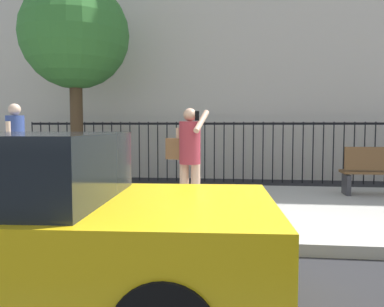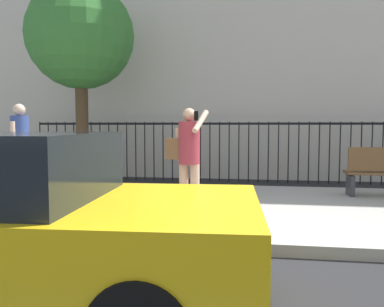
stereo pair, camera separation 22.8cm
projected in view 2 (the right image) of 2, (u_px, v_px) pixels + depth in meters
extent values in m
plane|color=black|center=(256.00, 256.00, 4.54)|extent=(60.00, 60.00, 0.00)
cube|color=#9E9B93|center=(254.00, 210.00, 6.71)|extent=(28.00, 4.40, 0.15)
cube|color=black|center=(254.00, 124.00, 10.25)|extent=(12.00, 0.04, 0.06)
cylinder|color=black|center=(40.00, 150.00, 11.19)|extent=(0.03, 0.03, 1.60)
cylinder|color=black|center=(49.00, 150.00, 11.15)|extent=(0.03, 0.03, 1.60)
cylinder|color=black|center=(57.00, 150.00, 11.11)|extent=(0.03, 0.03, 1.60)
cylinder|color=black|center=(66.00, 150.00, 11.08)|extent=(0.03, 0.03, 1.60)
cylinder|color=black|center=(74.00, 150.00, 11.04)|extent=(0.03, 0.03, 1.60)
cylinder|color=black|center=(83.00, 151.00, 11.00)|extent=(0.03, 0.03, 1.60)
cylinder|color=black|center=(92.00, 151.00, 10.96)|extent=(0.03, 0.03, 1.60)
cylinder|color=black|center=(100.00, 151.00, 10.93)|extent=(0.03, 0.03, 1.60)
cylinder|color=black|center=(109.00, 151.00, 10.89)|extent=(0.03, 0.03, 1.60)
cylinder|color=black|center=(118.00, 151.00, 10.85)|extent=(0.03, 0.03, 1.60)
cylinder|color=black|center=(127.00, 151.00, 10.81)|extent=(0.03, 0.03, 1.60)
cylinder|color=black|center=(136.00, 151.00, 10.77)|extent=(0.03, 0.03, 1.60)
cylinder|color=black|center=(145.00, 151.00, 10.74)|extent=(0.03, 0.03, 1.60)
cylinder|color=black|center=(154.00, 151.00, 10.70)|extent=(0.03, 0.03, 1.60)
cylinder|color=black|center=(163.00, 151.00, 10.66)|extent=(0.03, 0.03, 1.60)
cylinder|color=black|center=(172.00, 151.00, 10.62)|extent=(0.03, 0.03, 1.60)
cylinder|color=black|center=(182.00, 152.00, 10.59)|extent=(0.03, 0.03, 1.60)
cylinder|color=black|center=(191.00, 152.00, 10.55)|extent=(0.03, 0.03, 1.60)
cylinder|color=black|center=(200.00, 152.00, 10.51)|extent=(0.03, 0.03, 1.60)
cylinder|color=black|center=(210.00, 152.00, 10.47)|extent=(0.03, 0.03, 1.60)
cylinder|color=black|center=(219.00, 152.00, 10.43)|extent=(0.03, 0.03, 1.60)
cylinder|color=black|center=(229.00, 152.00, 10.40)|extent=(0.03, 0.03, 1.60)
cylinder|color=black|center=(239.00, 152.00, 10.36)|extent=(0.03, 0.03, 1.60)
cylinder|color=black|center=(249.00, 152.00, 10.32)|extent=(0.03, 0.03, 1.60)
cylinder|color=black|center=(258.00, 152.00, 10.28)|extent=(0.03, 0.03, 1.60)
cylinder|color=black|center=(268.00, 152.00, 10.25)|extent=(0.03, 0.03, 1.60)
cylinder|color=black|center=(278.00, 153.00, 10.21)|extent=(0.03, 0.03, 1.60)
cylinder|color=black|center=(288.00, 153.00, 10.17)|extent=(0.03, 0.03, 1.60)
cylinder|color=black|center=(299.00, 153.00, 10.13)|extent=(0.03, 0.03, 1.60)
cylinder|color=black|center=(309.00, 153.00, 10.09)|extent=(0.03, 0.03, 1.60)
cylinder|color=black|center=(319.00, 153.00, 10.06)|extent=(0.03, 0.03, 1.60)
cylinder|color=black|center=(329.00, 153.00, 10.02)|extent=(0.03, 0.03, 1.60)
cylinder|color=black|center=(340.00, 153.00, 9.98)|extent=(0.03, 0.03, 1.60)
cylinder|color=black|center=(350.00, 153.00, 9.94)|extent=(0.03, 0.03, 1.60)
cylinder|color=black|center=(361.00, 153.00, 9.91)|extent=(0.03, 0.03, 1.60)
cylinder|color=black|center=(372.00, 154.00, 9.87)|extent=(0.03, 0.03, 1.60)
cylinder|color=black|center=(382.00, 154.00, 9.83)|extent=(0.03, 0.03, 1.60)
cube|color=yellow|center=(2.00, 240.00, 3.25)|extent=(4.28, 2.01, 0.70)
cylinder|color=black|center=(177.00, 244.00, 3.95)|extent=(0.65, 0.25, 0.64)
cylinder|color=tan|center=(195.00, 187.00, 6.27)|extent=(0.15, 0.15, 0.74)
cylinder|color=tan|center=(184.00, 186.00, 6.36)|extent=(0.15, 0.15, 0.74)
cylinder|color=#992D38|center=(189.00, 143.00, 6.27)|extent=(0.43, 0.43, 0.68)
sphere|color=tan|center=(189.00, 115.00, 6.23)|extent=(0.21, 0.21, 0.21)
cylinder|color=tan|center=(201.00, 121.00, 6.15)|extent=(0.23, 0.48, 0.37)
cylinder|color=tan|center=(178.00, 144.00, 6.36)|extent=(0.09, 0.09, 0.52)
cube|color=black|center=(196.00, 116.00, 6.12)|extent=(0.07, 0.03, 0.15)
cube|color=brown|center=(175.00, 149.00, 6.39)|extent=(0.32, 0.24, 0.34)
cylinder|color=beige|center=(24.00, 174.00, 7.79)|extent=(0.15, 0.15, 0.81)
cylinder|color=beige|center=(18.00, 175.00, 7.59)|extent=(0.15, 0.15, 0.81)
cylinder|color=#33478C|center=(20.00, 135.00, 7.63)|extent=(0.37, 0.37, 0.74)
sphere|color=beige|center=(19.00, 110.00, 7.60)|extent=(0.23, 0.23, 0.23)
cylinder|color=beige|center=(27.00, 136.00, 7.83)|extent=(0.09, 0.09, 0.56)
cylinder|color=beige|center=(13.00, 136.00, 7.44)|extent=(0.09, 0.09, 0.56)
cube|color=#333338|center=(350.00, 185.00, 7.62)|extent=(0.08, 0.41, 0.40)
cylinder|color=#4C3823|center=(82.00, 126.00, 9.63)|extent=(0.30, 0.30, 2.96)
sphere|color=#387A33|center=(80.00, 35.00, 9.47)|extent=(2.58, 2.58, 2.58)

